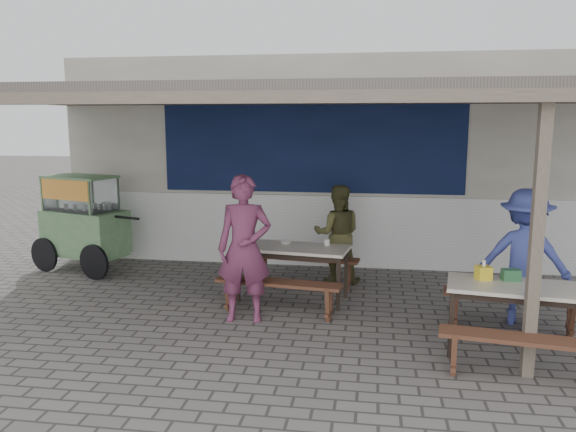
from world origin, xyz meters
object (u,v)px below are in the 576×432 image
(patron_street_side, at_px, (244,249))
(condiment_bowl, at_px, (286,242))
(table_right, at_px, (520,293))
(bench_right_wall, at_px, (512,303))
(bench_left_wall, at_px, (305,264))
(vendor_cart, at_px, (83,219))
(condiment_jar, at_px, (327,242))
(bench_left_street, at_px, (278,289))
(table_left, at_px, (293,252))
(bench_right_street, at_px, (525,348))
(patron_wall_side, at_px, (337,234))
(patron_right_table, at_px, (525,257))
(donation_box, at_px, (511,275))
(tissue_box, at_px, (483,273))

(patron_street_side, xyz_separation_m, condiment_bowl, (0.35, 1.04, -0.13))
(table_right, bearing_deg, condiment_bowl, 157.46)
(bench_right_wall, distance_m, patron_street_side, 3.21)
(bench_left_wall, height_order, bench_right_wall, same)
(table_right, relative_size, vendor_cart, 0.77)
(vendor_cart, bearing_deg, bench_right_wall, 1.71)
(table_right, xyz_separation_m, condiment_jar, (-2.14, 1.61, 0.12))
(vendor_cart, relative_size, condiment_jar, 24.34)
(bench_right_wall, bearing_deg, table_right, -90.00)
(bench_left_street, relative_size, condiment_jar, 19.76)
(table_left, xyz_separation_m, bench_left_wall, (0.09, 0.67, -0.33))
(table_right, distance_m, condiment_bowl, 3.16)
(bench_right_street, relative_size, vendor_cart, 0.79)
(patron_wall_side, bearing_deg, bench_right_wall, 136.51)
(bench_left_wall, height_order, patron_wall_side, patron_wall_side)
(bench_right_wall, bearing_deg, bench_right_street, -90.00)
(table_right, xyz_separation_m, patron_right_table, (0.28, 0.98, 0.15))
(patron_wall_side, distance_m, condiment_jar, 0.81)
(patron_street_side, relative_size, condiment_jar, 21.92)
(bench_right_wall, xyz_separation_m, condiment_jar, (-2.24, 0.94, 0.45))
(patron_street_side, height_order, patron_wall_side, patron_street_side)
(bench_left_wall, relative_size, donation_box, 8.91)
(table_left, xyz_separation_m, donation_box, (2.54, -1.27, 0.14))
(bench_left_wall, xyz_separation_m, vendor_cart, (-3.68, 0.36, 0.51))
(bench_left_street, distance_m, table_right, 2.81)
(bench_right_street, relative_size, condiment_jar, 19.17)
(bench_right_street, relative_size, donation_box, 8.65)
(patron_wall_side, relative_size, condiment_bowl, 8.11)
(bench_right_wall, bearing_deg, patron_wall_side, 149.28)
(vendor_cart, xyz_separation_m, patron_street_side, (3.13, -1.90, 0.05))
(bench_left_street, relative_size, patron_right_table, 0.99)
(bench_left_wall, distance_m, donation_box, 3.16)
(patron_wall_side, distance_m, tissue_box, 2.81)
(table_right, height_order, patron_street_side, patron_street_side)
(table_left, height_order, donation_box, donation_box)
(bench_left_wall, bearing_deg, patron_right_table, -15.08)
(bench_left_wall, distance_m, vendor_cart, 3.73)
(patron_wall_side, bearing_deg, patron_right_table, 143.73)
(table_left, bearing_deg, patron_right_table, -2.20)
(donation_box, bearing_deg, patron_right_table, 67.11)
(patron_right_table, height_order, donation_box, patron_right_table)
(bench_left_street, xyz_separation_m, table_right, (2.68, -0.79, 0.33))
(patron_street_side, bearing_deg, bench_left_street, 22.96)
(condiment_jar, relative_size, condiment_bowl, 0.45)
(bench_right_wall, bearing_deg, condiment_bowl, 169.73)
(bench_right_wall, distance_m, condiment_jar, 2.47)
(bench_left_wall, bearing_deg, bench_left_street, -90.00)
(patron_street_side, bearing_deg, bench_left_wall, 64.77)
(bench_left_street, xyz_separation_m, tissue_box, (2.34, -0.61, 0.48))
(patron_right_table, relative_size, donation_box, 9.03)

